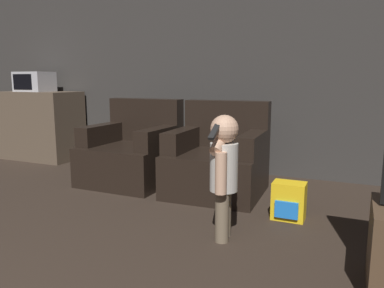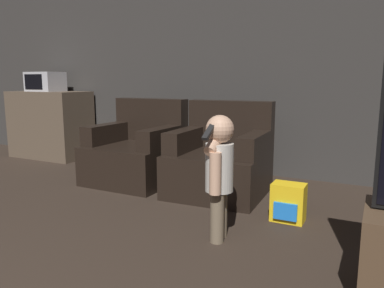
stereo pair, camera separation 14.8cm
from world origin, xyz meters
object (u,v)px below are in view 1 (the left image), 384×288
Objects in this scene: toy_backpack at (289,201)px; person_toddler at (223,167)px; armchair_right at (218,161)px; microwave at (34,82)px; armchair_left at (133,153)px.

person_toddler is at bearing -121.69° from toy_backpack.
armchair_right is 1.91× the size of microwave.
armchair_left is at bearing 165.20° from toy_backpack.
toy_backpack is (0.74, -0.45, -0.16)m from armchair_right.
microwave is at bearing 167.13° from armchair_right.
person_toddler is 1.82× the size of microwave.
toy_backpack is at bearing -15.16° from microwave.
microwave is (-3.21, 1.51, 0.54)m from person_toddler.
toy_backpack is (0.34, 0.55, -0.35)m from person_toddler.
microwave reaches higher than armchair_right.
armchair_right is at bearing -10.40° from microwave.
armchair_left is 2.97× the size of toy_backpack.
armchair_right is 1.09m from person_toddler.
armchair_left is at bearing -15.50° from microwave.
armchair_left is 0.95m from armchair_right.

